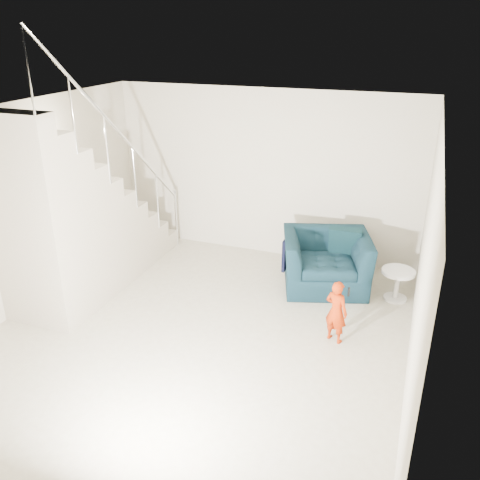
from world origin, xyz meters
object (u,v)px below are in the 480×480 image
Objects in this scene: armchair at (326,261)px; toddler at (336,311)px; staircase at (79,230)px; side_table at (397,280)px.

toddler is (0.40, -1.36, 0.01)m from armchair.
toddler is 3.67m from staircase.
side_table is (1.02, -0.07, -0.09)m from armchair.
side_table is (0.62, 1.29, -0.10)m from toddler.
toddler is 0.22× the size of staircase.
armchair is at bearing 22.55° from staircase.
toddler is 1.44m from side_table.
armchair is 1.03m from side_table.
staircase is (-3.23, -1.34, 0.55)m from armchair.
toddler reaches higher than armchair.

